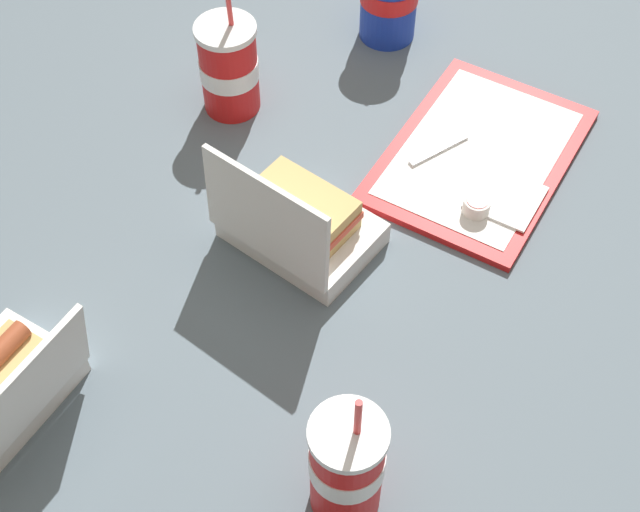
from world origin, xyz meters
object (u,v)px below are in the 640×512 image
Objects in this scene: ketchup_cup at (477,205)px; soda_cup_left at (347,466)px; food_tray at (479,155)px; clamshell_sandwich_front at (298,222)px; soda_cup_center at (229,67)px; plastic_fork at (439,150)px.

ketchup_cup is 0.17× the size of soda_cup_left.
food_tray is 0.33m from clamshell_sandwich_front.
soda_cup_left reaches higher than soda_cup_center.
soda_cup_center reaches higher than ketchup_cup.
ketchup_cup is 0.36× the size of plastic_fork.
ketchup_cup is at bearing -84.64° from soda_cup_center.
plastic_fork is 0.36m from soda_cup_center.
plastic_fork is (-0.04, 0.05, 0.01)m from food_tray.
ketchup_cup reaches higher than plastic_fork.
food_tray is at bearing 16.75° from soda_cup_left.
soda_cup_left is (-0.43, -0.56, 0.01)m from soda_cup_center.
soda_cup_left reaches higher than food_tray.
clamshell_sandwich_front reaches higher than ketchup_cup.
soda_cup_center is (0.16, 0.27, 0.03)m from clamshell_sandwich_front.
plastic_fork is at bearing 22.77° from soda_cup_left.
soda_cup_left is at bearing -139.46° from plastic_fork.
soda_cup_center reaches higher than plastic_fork.
soda_cup_center is at bearing 95.36° from ketchup_cup.
soda_cup_left is at bearing -132.92° from clamshell_sandwich_front.
clamshell_sandwich_front is 0.95× the size of soda_cup_center.
ketchup_cup is 0.19× the size of clamshell_sandwich_front.
ketchup_cup is 0.27m from clamshell_sandwich_front.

